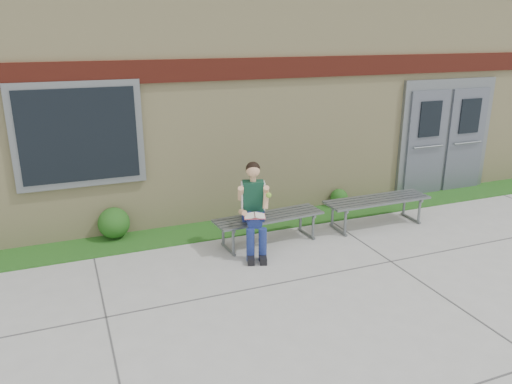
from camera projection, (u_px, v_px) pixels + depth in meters
name	position (u px, v px, depth m)	size (l,w,h in m)	color
ground	(350.00, 290.00, 6.44)	(80.00, 80.00, 0.00)	#9E9E99
grass_strip	(271.00, 221.00, 8.74)	(16.00, 0.80, 0.02)	#165219
school_building	(211.00, 82.00, 11.09)	(16.20, 6.22, 4.20)	beige
bench_left	(269.00, 222.00, 7.79)	(1.77, 0.62, 0.45)	slate
bench_right	(377.00, 205.00, 8.48)	(1.85, 0.52, 0.48)	slate
girl	(254.00, 207.00, 7.38)	(0.55, 0.87, 1.36)	navy
shrub_mid	(114.00, 223.00, 7.96)	(0.50, 0.50, 0.50)	#165219
shrub_east	(339.00, 197.00, 9.44)	(0.33, 0.33, 0.33)	#165219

